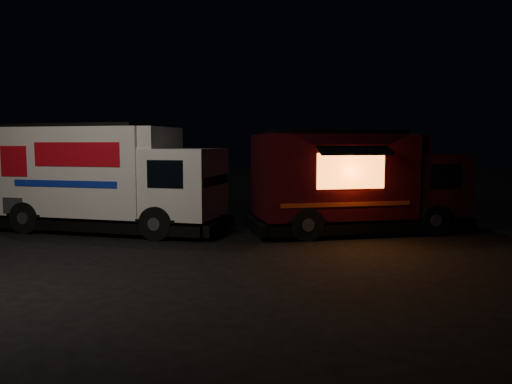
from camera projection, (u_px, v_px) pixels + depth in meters
name	position (u px, v px, depth m)	size (l,w,h in m)	color
ground	(161.00, 252.00, 11.94)	(80.00, 80.00, 0.00)	black
white_truck	(110.00, 178.00, 14.73)	(6.98, 2.38, 3.16)	silver
red_truck	(359.00, 182.00, 14.52)	(6.34, 2.33, 2.95)	#350910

